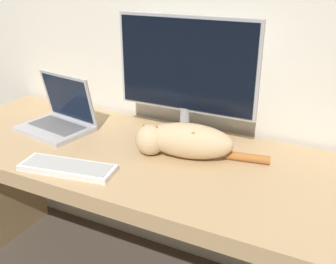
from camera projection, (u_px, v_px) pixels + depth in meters
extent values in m
cube|color=tan|center=(133.00, 157.00, 1.56)|extent=(1.80, 0.69, 0.06)
cylinder|color=#B2B2B7|center=(184.00, 135.00, 1.67)|extent=(0.21, 0.21, 0.02)
cylinder|color=#B2B2B7|center=(185.00, 121.00, 1.64)|extent=(0.04, 0.04, 0.11)
cube|color=#B2B2B7|center=(186.00, 65.00, 1.56)|extent=(0.59, 0.02, 0.38)
cube|color=black|center=(185.00, 65.00, 1.55)|extent=(0.57, 0.01, 0.36)
cube|color=#B7B7BC|center=(55.00, 129.00, 1.73)|extent=(0.34, 0.27, 0.02)
cube|color=slate|center=(57.00, 125.00, 1.74)|extent=(0.27, 0.17, 0.00)
cube|color=#B7B7BC|center=(68.00, 98.00, 1.76)|extent=(0.31, 0.10, 0.22)
cube|color=black|center=(67.00, 98.00, 1.75)|extent=(0.28, 0.09, 0.20)
cube|color=white|center=(68.00, 168.00, 1.40)|extent=(0.36, 0.17, 0.02)
cube|color=#B3B3B3|center=(67.00, 165.00, 1.40)|extent=(0.33, 0.14, 0.00)
ellipsoid|color=#D1B284|center=(189.00, 141.00, 1.48)|extent=(0.36, 0.19, 0.13)
ellipsoid|color=#AD662D|center=(194.00, 132.00, 1.46)|extent=(0.17, 0.13, 0.05)
sphere|color=#D1B284|center=(150.00, 140.00, 1.51)|extent=(0.12, 0.12, 0.12)
cone|color=#AD662D|center=(143.00, 127.00, 1.49)|extent=(0.03, 0.03, 0.03)
cone|color=#AD662D|center=(157.00, 129.00, 1.48)|extent=(0.03, 0.03, 0.03)
cylinder|color=#AD662D|center=(248.00, 158.00, 1.46)|extent=(0.16, 0.06, 0.03)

